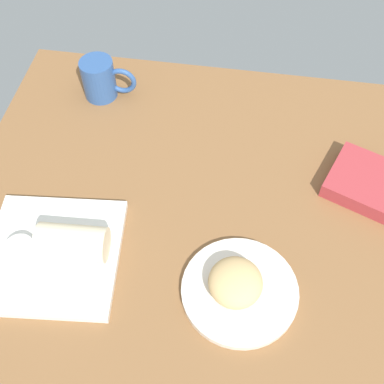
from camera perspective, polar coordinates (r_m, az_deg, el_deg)
dining_table at (r=100.45cm, az=3.95°, el=-3.61°), size 110.00×90.00×4.00cm
round_plate at (r=90.59cm, az=5.57°, el=-11.37°), size 21.21×21.21×1.40cm
scone_pastry at (r=87.73cm, az=5.08°, el=-10.42°), size 10.07×10.38×4.90cm
square_plate at (r=96.99cm, az=-15.85°, el=-7.01°), size 27.22×27.22×1.60cm
sauce_cup at (r=96.69cm, az=-19.38°, el=-6.37°), size 5.52×5.52×2.67cm
breakfast_wrap at (r=92.44cm, az=-13.71°, el=-5.73°), size 13.08×7.49×6.71cm
book_stack at (r=107.77cm, az=21.21°, el=0.36°), size 25.10×20.96×3.44cm
coffee_mug at (r=120.16cm, az=-10.58°, el=12.83°), size 12.96×7.80×9.77cm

